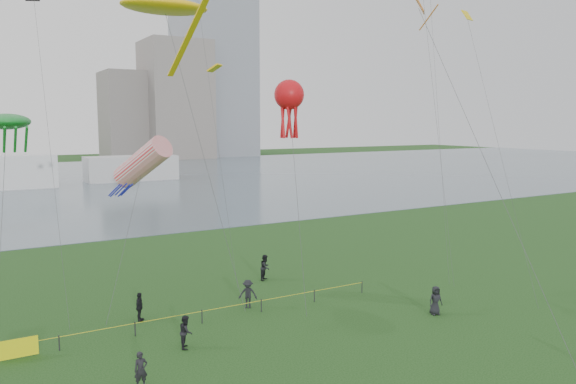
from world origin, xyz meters
TOP-DOWN VIEW (x-y plane):
  - lake at (0.00, 100.00)m, footprint 400.00×120.00m
  - building_mid at (46.00, 162.00)m, footprint 20.00×20.00m
  - building_low at (32.00, 168.00)m, footprint 16.00×18.00m
  - pavilion_right at (14.00, 98.00)m, footprint 18.00×7.00m
  - fence at (-10.30, 13.05)m, footprint 24.07×0.07m
  - spectator_a at (-6.26, 10.07)m, footprint 0.94×1.04m
  - spectator_b at (-0.55, 14.21)m, footprint 1.38×1.25m
  - spectator_c at (-7.28, 15.36)m, footprint 0.91×1.10m
  - spectator_d at (9.04, 7.18)m, footprint 0.99×0.75m
  - spectator_f at (-9.60, 6.78)m, footprint 0.62×0.42m
  - spectator_g at (3.46, 19.37)m, footprint 1.20×1.18m
  - kite_stingray at (-4.13, 18.55)m, footprint 6.04×10.27m
  - kite_windsock at (-5.70, 19.30)m, footprint 5.30×6.25m
  - kite_creature at (-13.65, 18.90)m, footprint 2.98×9.29m
  - kite_octopus at (3.19, 15.31)m, footprint 2.34×5.43m
  - kite_delta at (8.89, 8.51)m, footprint 3.97×15.37m

SIDE VIEW (x-z plane):
  - lake at x=0.00m, z-range -0.02..0.06m
  - fence at x=-10.30m, z-range 0.03..1.08m
  - spectator_f at x=-9.60m, z-range 0.00..1.67m
  - spectator_c at x=-7.28m, z-range 0.00..1.76m
  - spectator_a at x=-6.26m, z-range 0.00..1.77m
  - spectator_d at x=9.04m, z-range 0.00..1.81m
  - spectator_b at x=-0.55m, z-range 0.00..1.86m
  - spectator_g at x=3.46m, z-range 0.00..1.95m
  - pavilion_right at x=14.00m, z-range 0.00..5.00m
  - kite_windsock at x=-5.70m, z-range 3.73..14.87m
  - kite_creature at x=-13.65m, z-range 5.74..18.21m
  - kite_octopus at x=3.19m, z-range 6.29..21.08m
  - building_low at x=32.00m, z-range 0.00..28.00m
  - kite_delta at x=8.89m, z-range 8.07..27.96m
  - building_mid at x=46.00m, z-range 0.00..38.00m
  - kite_stingray at x=-4.13m, z-range 9.38..29.15m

